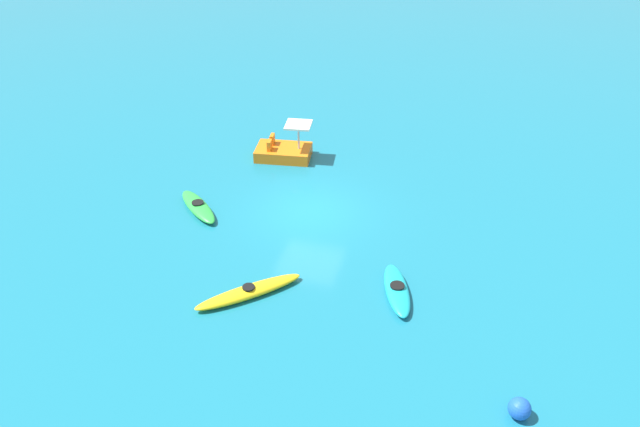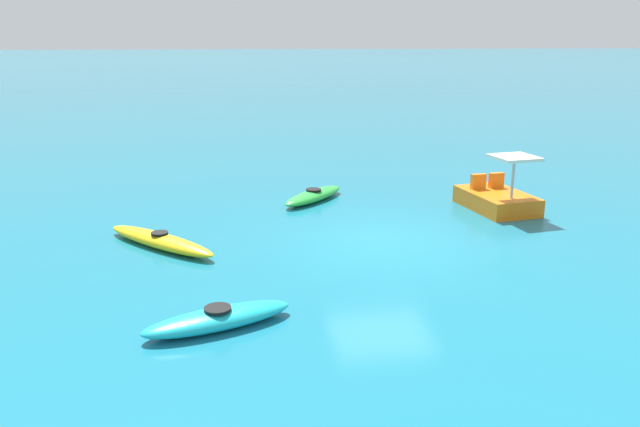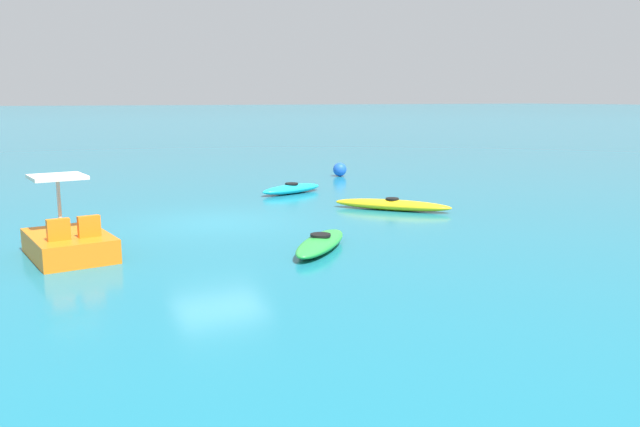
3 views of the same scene
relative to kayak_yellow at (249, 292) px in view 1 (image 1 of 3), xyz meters
The scene contains 6 objects.
ground_plane 5.32m from the kayak_yellow, 94.93° to the right, with size 600.00×600.00×0.00m, color #19728C.
kayak_yellow is the anchor object (origin of this frame).
kayak_green 5.63m from the kayak_yellow, 48.71° to the right, with size 2.50×2.39×0.37m.
kayak_cyan 4.70m from the kayak_yellow, 163.59° to the right, with size 1.52×2.71×0.37m.
pedal_boat_orange 9.48m from the kayak_yellow, 78.48° to the right, with size 2.60×1.80×1.68m.
buoy_blue 8.66m from the kayak_yellow, 162.64° to the left, with size 0.58×0.58×0.58m, color blue.
Camera 1 is at (-5.72, 19.17, 12.78)m, focal length 34.53 mm.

